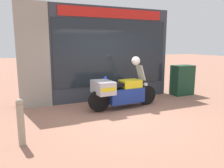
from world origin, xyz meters
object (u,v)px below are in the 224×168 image
paramedic_motorcycle (120,92)px  street_bollard (21,122)px  utility_cabinet (182,80)px  white_helmet (136,61)px

paramedic_motorcycle → street_bollard: (-2.87, -1.53, -0.05)m
street_bollard → utility_cabinet: bearing=20.9°
white_helmet → street_bollard: white_helmet is taller
utility_cabinet → white_helmet: 2.78m
paramedic_motorcycle → utility_cabinet: bearing=9.9°
paramedic_motorcycle → street_bollard: paramedic_motorcycle is taller
paramedic_motorcycle → white_helmet: bearing=-0.0°
paramedic_motorcycle → street_bollard: 3.25m
white_helmet → street_bollard: 3.91m
utility_cabinet → street_bollard: size_ratio=1.22×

